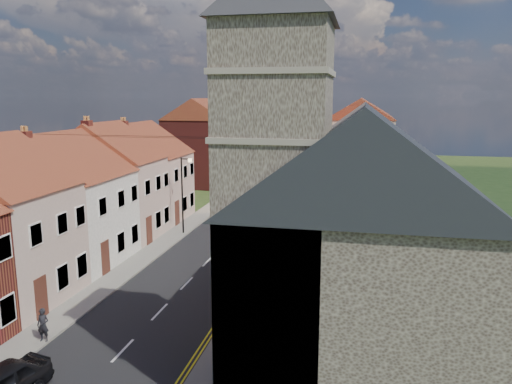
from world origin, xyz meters
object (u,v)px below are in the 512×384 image
(lamppost, at_px, (183,190))
(car_far, at_px, (263,181))
(car_distant, at_px, (278,162))
(pedestrian_right, at_px, (280,238))
(pedestrian_left, at_px, (43,325))
(pedestrian_right_b, at_px, (266,249))
(church, at_px, (349,223))

(lamppost, height_order, car_far, lamppost)
(car_distant, relative_size, pedestrian_right, 2.67)
(car_distant, bearing_deg, lamppost, -95.48)
(car_distant, bearing_deg, pedestrian_right, -84.83)
(pedestrian_left, bearing_deg, pedestrian_right_b, 58.36)
(church, bearing_deg, car_far, 106.14)
(church, bearing_deg, pedestrian_right, 109.78)
(car_far, relative_size, pedestrian_left, 2.73)
(church, distance_m, pedestrian_right_b, 13.64)
(pedestrian_left, bearing_deg, car_far, 85.93)
(church, xyz_separation_m, lamppost, (-13.17, 16.68, -2.34))
(church, relative_size, pedestrian_right_b, 9.49)
(lamppost, bearing_deg, pedestrian_right, -17.07)
(church, distance_m, lamppost, 21.38)
(lamppost, distance_m, car_distant, 40.84)
(church, distance_m, pedestrian_right, 15.90)
(pedestrian_left, xyz_separation_m, pedestrian_right_b, (7.47, 12.86, 0.05))
(car_distant, distance_m, pedestrian_left, 58.85)
(pedestrian_left, bearing_deg, pedestrian_right, 61.58)
(pedestrian_right_b, bearing_deg, pedestrian_left, 69.31)
(pedestrian_right, relative_size, pedestrian_right_b, 0.95)
(lamppost, bearing_deg, car_distant, 89.14)
(church, relative_size, pedestrian_right, 10.01)
(lamppost, relative_size, pedestrian_right, 3.95)
(church, xyz_separation_m, pedestrian_right, (-5.11, 14.20, -5.00))
(pedestrian_right_b, bearing_deg, car_distant, -71.90)
(lamppost, relative_size, car_distant, 1.48)
(church, distance_m, car_far, 40.78)
(lamppost, distance_m, car_far, 22.45)
(car_far, height_order, pedestrian_left, pedestrian_left)
(church, height_order, pedestrian_right_b, church)
(car_far, distance_m, pedestrian_right, 25.40)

